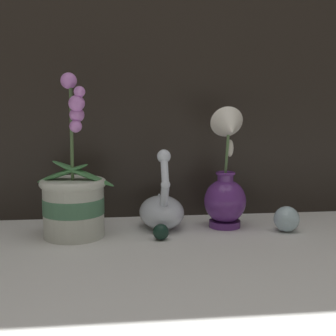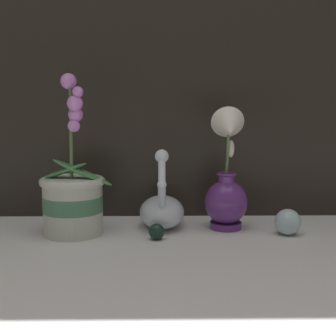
{
  "view_description": "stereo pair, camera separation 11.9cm",
  "coord_description": "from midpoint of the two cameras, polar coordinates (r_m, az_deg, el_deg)",
  "views": [
    {
      "loc": [
        -0.16,
        -1.04,
        0.32
      ],
      "look_at": [
        -0.02,
        0.14,
        0.16
      ],
      "focal_mm": 50.0,
      "sensor_mm": 36.0,
      "label": 1
    },
    {
      "loc": [
        -0.04,
        -1.04,
        0.32
      ],
      "look_at": [
        -0.02,
        0.14,
        0.16
      ],
      "focal_mm": 50.0,
      "sensor_mm": 36.0,
      "label": 2
    }
  ],
  "objects": [
    {
      "name": "window_backdrop",
      "position": [
        1.36,
        -2.48,
        19.72
      ],
      "size": [
        2.8,
        0.03,
        1.2
      ],
      "color": "black",
      "rests_on": "ground_plane"
    },
    {
      "name": "swan_figurine",
      "position": [
        1.22,
        -3.6,
        -5.07
      ],
      "size": [
        0.12,
        0.2,
        0.21
      ],
      "color": "silver",
      "rests_on": "ground_plane"
    },
    {
      "name": "blue_vase",
      "position": [
        1.21,
        4.3,
        -2.13
      ],
      "size": [
        0.11,
        0.13,
        0.31
      ],
      "color": "#602D7F",
      "rests_on": "ground_plane"
    },
    {
      "name": "ground_plane",
      "position": [
        1.09,
        -1.19,
        -9.21
      ],
      "size": [
        2.8,
        2.8,
        0.0
      ],
      "primitive_type": "plane",
      "color": "silver"
    },
    {
      "name": "orchid_potted_plant",
      "position": [
        1.16,
        -14.34,
        -3.75
      ],
      "size": [
        0.2,
        0.16,
        0.39
      ],
      "color": "beige",
      "rests_on": "ground_plane"
    },
    {
      "name": "glass_sphere",
      "position": [
        1.21,
        11.54,
        -6.14
      ],
      "size": [
        0.06,
        0.06,
        0.06
      ],
      "color": "silver",
      "rests_on": "ground_plane"
    },
    {
      "name": "glass_bauble",
      "position": [
        1.12,
        -3.95,
        -7.82
      ],
      "size": [
        0.04,
        0.04,
        0.04
      ],
      "color": "#142D23",
      "rests_on": "ground_plane"
    }
  ]
}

